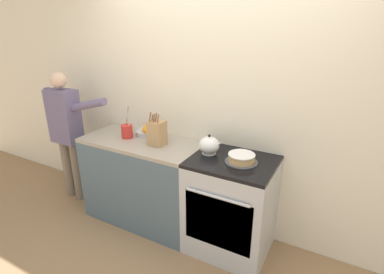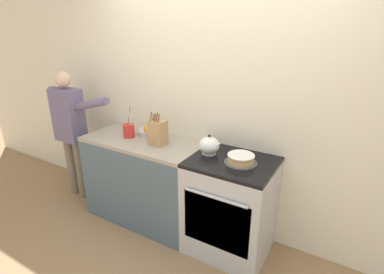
{
  "view_description": "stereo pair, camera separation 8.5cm",
  "coord_description": "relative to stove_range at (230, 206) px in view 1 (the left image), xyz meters",
  "views": [
    {
      "loc": [
        1.1,
        -1.88,
        1.98
      ],
      "look_at": [
        -0.08,
        0.27,
        1.05
      ],
      "focal_mm": 28.0,
      "sensor_mm": 36.0,
      "label": 1
    },
    {
      "loc": [
        1.17,
        -1.84,
        1.98
      ],
      "look_at": [
        -0.08,
        0.27,
        1.05
      ],
      "focal_mm": 28.0,
      "sensor_mm": 36.0,
      "label": 2
    }
  ],
  "objects": [
    {
      "name": "layer_cake",
      "position": [
        0.08,
        -0.01,
        0.48
      ],
      "size": [
        0.27,
        0.27,
        0.08
      ],
      "color": "#4C4C51",
      "rests_on": "stove_range"
    },
    {
      "name": "utensil_crock",
      "position": [
        -1.13,
        -0.01,
        0.52
      ],
      "size": [
        0.11,
        0.11,
        0.34
      ],
      "color": "red",
      "rests_on": "counter_cabinet"
    },
    {
      "name": "tea_kettle",
      "position": [
        -0.24,
        0.04,
        0.53
      ],
      "size": [
        0.22,
        0.18,
        0.18
      ],
      "color": "white",
      "rests_on": "stove_range"
    },
    {
      "name": "fruit_bowl",
      "position": [
        -1.0,
        0.14,
        0.49
      ],
      "size": [
        0.22,
        0.22,
        0.11
      ],
      "color": "#B7BABF",
      "rests_on": "counter_cabinet"
    },
    {
      "name": "ground_plane",
      "position": [
        -0.3,
        -0.29,
        -0.45
      ],
      "size": [
        16.0,
        16.0,
        0.0
      ],
      "primitive_type": "plane",
      "color": "#93704C"
    },
    {
      "name": "wall_back",
      "position": [
        -0.3,
        0.32,
        0.85
      ],
      "size": [
        8.0,
        0.04,
        2.6
      ],
      "color": "silver",
      "rests_on": "ground_plane"
    },
    {
      "name": "stove_range",
      "position": [
        0.0,
        0.0,
        0.0
      ],
      "size": [
        0.72,
        0.63,
        0.9
      ],
      "color": "#B7BABF",
      "rests_on": "ground_plane"
    },
    {
      "name": "knife_block",
      "position": [
        -0.76,
        -0.02,
        0.57
      ],
      "size": [
        0.14,
        0.14,
        0.32
      ],
      "color": "tan",
      "rests_on": "counter_cabinet"
    },
    {
      "name": "counter_cabinet",
      "position": [
        -0.97,
        0.0,
        -0.0
      ],
      "size": [
        1.21,
        0.59,
        0.9
      ],
      "color": "#4C6070",
      "rests_on": "ground_plane"
    },
    {
      "name": "person_baker",
      "position": [
        -1.96,
        -0.07,
        0.44
      ],
      "size": [
        0.89,
        0.2,
        1.51
      ],
      "rotation": [
        0.0,
        0.0,
        -0.1
      ],
      "color": "#7A6B5B",
      "rests_on": "ground_plane"
    }
  ]
}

